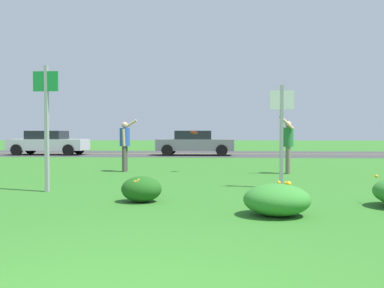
{
  "coord_description": "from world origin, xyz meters",
  "views": [
    {
      "loc": [
        0.92,
        -2.64,
        1.3
      ],
      "look_at": [
        0.14,
        10.21,
        0.95
      ],
      "focal_mm": 37.5,
      "sensor_mm": 36.0,
      "label": 1
    }
  ],
  "objects_px": {
    "sign_post_near_path": "(46,116)",
    "person_thrower_blue_shirt": "(125,142)",
    "person_catcher_green_shirt": "(288,142)",
    "frisbee_red": "(194,132)",
    "car_gray_center_right": "(195,143)",
    "sign_post_by_roadside": "(282,126)",
    "car_silver_center_left": "(48,143)"
  },
  "relations": [
    {
      "from": "sign_post_near_path",
      "to": "person_thrower_blue_shirt",
      "type": "bearing_deg",
      "value": 82.01
    },
    {
      "from": "sign_post_near_path",
      "to": "person_catcher_green_shirt",
      "type": "xyz_separation_m",
      "value": [
        6.05,
        4.35,
        -0.66
      ]
    },
    {
      "from": "sign_post_near_path",
      "to": "frisbee_red",
      "type": "height_order",
      "value": "sign_post_near_path"
    },
    {
      "from": "frisbee_red",
      "to": "car_gray_center_right",
      "type": "relative_size",
      "value": 0.06
    },
    {
      "from": "person_catcher_green_shirt",
      "to": "frisbee_red",
      "type": "bearing_deg",
      "value": 174.97
    },
    {
      "from": "sign_post_by_roadside",
      "to": "car_silver_center_left",
      "type": "xyz_separation_m",
      "value": [
        -11.67,
        14.06,
        -0.74
      ]
    },
    {
      "from": "sign_post_near_path",
      "to": "person_catcher_green_shirt",
      "type": "relative_size",
      "value": 1.49
    },
    {
      "from": "sign_post_by_roadside",
      "to": "car_gray_center_right",
      "type": "xyz_separation_m",
      "value": [
        -2.81,
        14.06,
        -0.74
      ]
    },
    {
      "from": "sign_post_near_path",
      "to": "person_catcher_green_shirt",
      "type": "distance_m",
      "value": 7.48
    },
    {
      "from": "person_thrower_blue_shirt",
      "to": "car_silver_center_left",
      "type": "bearing_deg",
      "value": 124.59
    },
    {
      "from": "sign_post_by_roadside",
      "to": "person_catcher_green_shirt",
      "type": "height_order",
      "value": "sign_post_by_roadside"
    },
    {
      "from": "sign_post_by_roadside",
      "to": "person_thrower_blue_shirt",
      "type": "height_order",
      "value": "sign_post_by_roadside"
    },
    {
      "from": "frisbee_red",
      "to": "car_gray_center_right",
      "type": "xyz_separation_m",
      "value": [
        -0.52,
        10.32,
        -0.59
      ]
    },
    {
      "from": "sign_post_near_path",
      "to": "car_gray_center_right",
      "type": "relative_size",
      "value": 0.62
    },
    {
      "from": "person_thrower_blue_shirt",
      "to": "car_silver_center_left",
      "type": "height_order",
      "value": "person_thrower_blue_shirt"
    },
    {
      "from": "person_catcher_green_shirt",
      "to": "car_gray_center_right",
      "type": "relative_size",
      "value": 0.42
    },
    {
      "from": "sign_post_by_roadside",
      "to": "person_catcher_green_shirt",
      "type": "distance_m",
      "value": 3.58
    },
    {
      "from": "sign_post_near_path",
      "to": "person_thrower_blue_shirt",
      "type": "height_order",
      "value": "sign_post_near_path"
    },
    {
      "from": "frisbee_red",
      "to": "car_gray_center_right",
      "type": "distance_m",
      "value": 10.35
    },
    {
      "from": "sign_post_near_path",
      "to": "sign_post_by_roadside",
      "type": "height_order",
      "value": "sign_post_near_path"
    },
    {
      "from": "sign_post_by_roadside",
      "to": "person_thrower_blue_shirt",
      "type": "xyz_separation_m",
      "value": [
        -4.62,
        3.85,
        -0.46
      ]
    },
    {
      "from": "sign_post_near_path",
      "to": "person_catcher_green_shirt",
      "type": "height_order",
      "value": "sign_post_near_path"
    },
    {
      "from": "person_catcher_green_shirt",
      "to": "car_silver_center_left",
      "type": "relative_size",
      "value": 0.42
    },
    {
      "from": "person_thrower_blue_shirt",
      "to": "car_gray_center_right",
      "type": "xyz_separation_m",
      "value": [
        1.82,
        10.22,
        -0.27
      ]
    },
    {
      "from": "frisbee_red",
      "to": "car_gray_center_right",
      "type": "bearing_deg",
      "value": 92.9
    },
    {
      "from": "sign_post_near_path",
      "to": "frisbee_red",
      "type": "distance_m",
      "value": 5.52
    },
    {
      "from": "frisbee_red",
      "to": "car_gray_center_right",
      "type": "height_order",
      "value": "car_gray_center_right"
    },
    {
      "from": "sign_post_by_roadside",
      "to": "person_catcher_green_shirt",
      "type": "bearing_deg",
      "value": 77.66
    },
    {
      "from": "person_thrower_blue_shirt",
      "to": "frisbee_red",
      "type": "height_order",
      "value": "person_thrower_blue_shirt"
    },
    {
      "from": "person_catcher_green_shirt",
      "to": "sign_post_by_roadside",
      "type": "bearing_deg",
      "value": -102.34
    },
    {
      "from": "frisbee_red",
      "to": "sign_post_by_roadside",
      "type": "bearing_deg",
      "value": -58.58
    },
    {
      "from": "sign_post_near_path",
      "to": "car_silver_center_left",
      "type": "bearing_deg",
      "value": 113.14
    }
  ]
}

